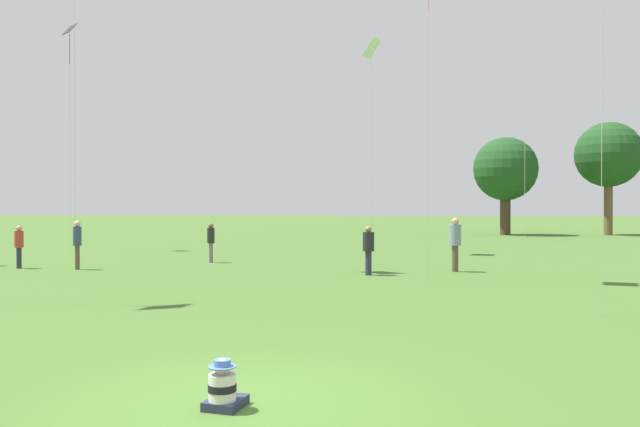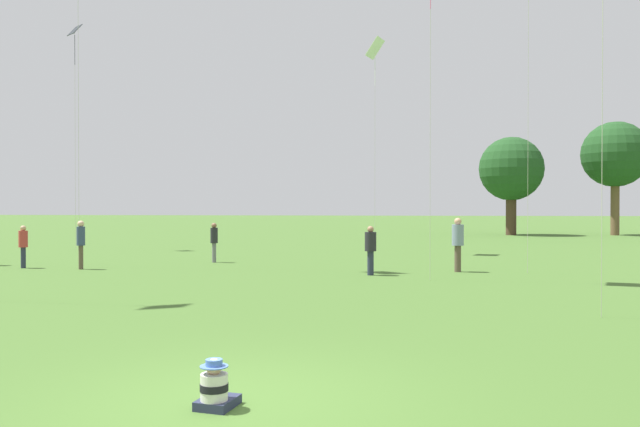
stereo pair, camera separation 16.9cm
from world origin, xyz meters
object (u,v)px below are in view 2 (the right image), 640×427
object	(u,v)px
person_standing_2	(23,243)
kite_2	(75,43)
distant_tree_0	(511,170)
seated_toddler	(215,388)
person_standing_4	(458,240)
person_standing_6	(81,239)
kite_6	(375,54)
distant_tree_1	(615,155)
person_standing_5	(371,246)
person_standing_0	(214,239)

from	to	relation	value
person_standing_2	kite_2	xyz separation A→B (m)	(-3.27, 9.44, 9.74)
distant_tree_0	kite_2	bearing A→B (deg)	-141.47
seated_toddler	person_standing_4	size ratio (longest dim) A/B	0.30
person_standing_2	person_standing_4	world-z (taller)	person_standing_4
seated_toddler	person_standing_6	distance (m)	16.82
kite_6	distant_tree_1	world-z (taller)	kite_6
distant_tree_1	seated_toddler	bearing A→B (deg)	-112.34
person_standing_6	kite_2	xyz separation A→B (m)	(-5.54, 9.56, 9.61)
person_standing_6	distant_tree_0	world-z (taller)	distant_tree_0
kite_6	person_standing_4	bearing A→B (deg)	84.37
seated_toddler	person_standing_2	xyz separation A→B (m)	(-11.52, 14.15, 0.69)
person_standing_5	person_standing_6	bearing A→B (deg)	167.14
person_standing_6	distant_tree_1	xyz separation A→B (m)	(27.42, 30.20, 5.16)
person_standing_2	seated_toddler	bearing A→B (deg)	-166.61
person_standing_5	kite_2	bearing A→B (deg)	137.47
person_standing_0	person_standing_5	world-z (taller)	person_standing_5
person_standing_0	kite_6	size ratio (longest dim) A/B	0.15
person_standing_0	kite_6	world-z (taller)	kite_6
person_standing_0	distant_tree_1	world-z (taller)	distant_tree_1
person_standing_2	person_standing_5	distance (m)	12.50
person_standing_0	person_standing_4	size ratio (longest dim) A/B	0.86
person_standing_0	person_standing_2	size ratio (longest dim) A/B	1.02
person_standing_5	person_standing_6	size ratio (longest dim) A/B	0.92
person_standing_2	person_standing_6	distance (m)	2.28
person_standing_0	distant_tree_1	bearing A→B (deg)	152.74
person_standing_6	distant_tree_0	distance (m)	35.63
person_standing_4	kite_6	world-z (taller)	kite_6
person_standing_5	person_standing_6	xyz separation A→B (m)	(-10.21, 0.53, 0.12)
person_standing_2	kite_6	xyz separation A→B (m)	(12.18, 8.69, 8.47)
seated_toddler	person_standing_4	world-z (taller)	person_standing_4
seated_toddler	distant_tree_0	distance (m)	45.01
person_standing_0	person_standing_2	xyz separation A→B (m)	(-6.11, -3.11, -0.03)
person_standing_5	person_standing_6	distance (m)	10.23
person_standing_5	distant_tree_0	size ratio (longest dim) A/B	0.21
person_standing_2	distant_tree_1	size ratio (longest dim) A/B	0.17
person_standing_4	distant_tree_0	distance (m)	29.61
kite_2	person_standing_6	bearing A→B (deg)	20.16
person_standing_4	person_standing_6	xyz separation A→B (m)	(-13.08, -0.90, -0.03)
person_standing_5	person_standing_2	bearing A→B (deg)	167.12
kite_2	kite_6	bearing A→B (deg)	77.28
person_standing_4	kite_2	distance (m)	22.66
person_standing_4	kite_6	bearing A→B (deg)	30.36
seated_toddler	person_standing_5	size ratio (longest dim) A/B	0.35
person_standing_4	distant_tree_1	world-z (taller)	distant_tree_1
person_standing_4	kite_2	xyz separation A→B (m)	(-18.62, 8.66, 9.57)
person_standing_2	person_standing_4	distance (m)	15.37
person_standing_4	distant_tree_0	size ratio (longest dim) A/B	0.24
kite_2	distant_tree_1	xyz separation A→B (m)	(32.96, 20.64, -4.45)
person_standing_2	person_standing_6	bearing A→B (deg)	-118.85
distant_tree_0	person_standing_0	bearing A→B (deg)	-120.83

